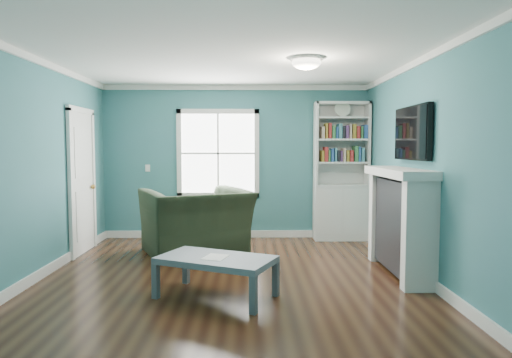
{
  "coord_description": "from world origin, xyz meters",
  "views": [
    {
      "loc": [
        0.23,
        -5.3,
        1.56
      ],
      "look_at": [
        0.31,
        0.4,
        1.16
      ],
      "focal_mm": 32.0,
      "sensor_mm": 36.0,
      "label": 1
    }
  ],
  "objects": [
    {
      "name": "door",
      "position": [
        -2.22,
        1.4,
        1.07
      ],
      "size": [
        0.12,
        0.98,
        2.17
      ],
      "color": "silver",
      "rests_on": "ground"
    },
    {
      "name": "room_walls",
      "position": [
        0.0,
        0.0,
        1.58
      ],
      "size": [
        5.0,
        5.0,
        5.0
      ],
      "color": "#357575",
      "rests_on": "ground"
    },
    {
      "name": "coffee_table",
      "position": [
        -0.11,
        -0.65,
        0.37
      ],
      "size": [
        1.33,
        1.07,
        0.42
      ],
      "rotation": [
        0.0,
        0.0,
        -0.43
      ],
      "color": "#505860",
      "rests_on": "ground"
    },
    {
      "name": "recliner",
      "position": [
        -0.55,
        1.34,
        0.63
      ],
      "size": [
        1.69,
        1.45,
        1.25
      ],
      "primitive_type": "imported",
      "rotation": [
        0.0,
        0.0,
        -2.71
      ],
      "color": "#202E1D",
      "rests_on": "ground"
    },
    {
      "name": "ceiling_fixture",
      "position": [
        0.9,
        0.1,
        2.55
      ],
      "size": [
        0.38,
        0.38,
        0.15
      ],
      "color": "white",
      "rests_on": "room_walls"
    },
    {
      "name": "trim",
      "position": [
        0.0,
        0.0,
        1.24
      ],
      "size": [
        4.5,
        5.0,
        2.6
      ],
      "color": "white",
      "rests_on": "ground"
    },
    {
      "name": "tv",
      "position": [
        2.2,
        0.2,
        1.72
      ],
      "size": [
        0.06,
        1.1,
        0.65
      ],
      "primitive_type": "cube",
      "color": "black",
      "rests_on": "fireplace"
    },
    {
      "name": "window",
      "position": [
        -0.3,
        2.49,
        1.45
      ],
      "size": [
        1.4,
        0.06,
        1.5
      ],
      "color": "white",
      "rests_on": "room_walls"
    },
    {
      "name": "floor",
      "position": [
        0.0,
        0.0,
        0.0
      ],
      "size": [
        5.0,
        5.0,
        0.0
      ],
      "primitive_type": "plane",
      "color": "black",
      "rests_on": "ground"
    },
    {
      "name": "light_switch",
      "position": [
        -1.5,
        2.48,
        1.2
      ],
      "size": [
        0.08,
        0.01,
        0.12
      ],
      "primitive_type": "cube",
      "color": "white",
      "rests_on": "room_walls"
    },
    {
      "name": "fireplace",
      "position": [
        2.08,
        0.2,
        0.64
      ],
      "size": [
        0.44,
        1.58,
        1.3
      ],
      "color": "black",
      "rests_on": "ground"
    },
    {
      "name": "paper_sheet",
      "position": [
        -0.12,
        -0.67,
        0.43
      ],
      "size": [
        0.3,
        0.34,
        0.0
      ],
      "primitive_type": "cube",
      "rotation": [
        0.0,
        0.0,
        -0.32
      ],
      "color": "white",
      "rests_on": "coffee_table"
    },
    {
      "name": "bookshelf",
      "position": [
        1.77,
        2.3,
        0.92
      ],
      "size": [
        0.9,
        0.35,
        2.31
      ],
      "color": "silver",
      "rests_on": "ground"
    }
  ]
}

